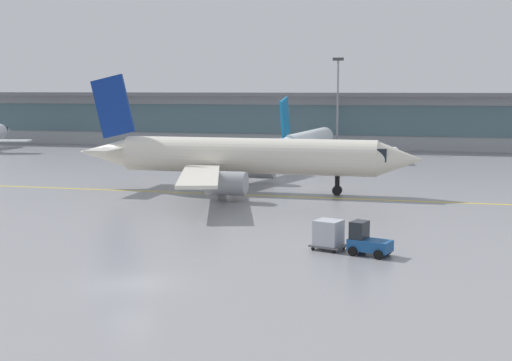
{
  "coord_description": "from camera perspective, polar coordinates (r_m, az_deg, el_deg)",
  "views": [
    {
      "loc": [
        15.03,
        -33.59,
        10.37
      ],
      "look_at": [
        1.92,
        20.49,
        3.0
      ],
      "focal_mm": 49.05,
      "sensor_mm": 36.0,
      "label": 1
    }
  ],
  "objects": [
    {
      "name": "apron_light_mast_1",
      "position": [
        116.85,
        6.67,
        6.51
      ],
      "size": [
        1.8,
        0.36,
        15.33
      ],
      "color": "gray",
      "rests_on": "ground_plane"
    },
    {
      "name": "terminal_concourse",
      "position": [
        123.76,
        6.67,
        4.97
      ],
      "size": [
        211.9,
        11.0,
        9.6
      ],
      "color": "#9EA3A8",
      "rests_on": "ground_plane"
    },
    {
      "name": "cargo_dolly_lead",
      "position": [
        45.39,
        5.93,
        -4.34
      ],
      "size": [
        2.5,
        2.18,
        1.94
      ],
      "rotation": [
        0.0,
        0.0,
        -0.32
      ],
      "color": "#595B60",
      "rests_on": "ground_plane"
    },
    {
      "name": "taxiway_centreline_stripe",
      "position": [
        68.37,
        -1.05,
        -1.18
      ],
      "size": [
        110.0,
        0.42,
        0.01
      ],
      "primitive_type": "cube",
      "rotation": [
        0.0,
        0.0,
        -0.0
      ],
      "color": "yellow",
      "rests_on": "ground_plane"
    },
    {
      "name": "taxiing_regional_jet",
      "position": [
        69.96,
        -1.01,
        1.95
      ],
      "size": [
        35.58,
        33.21,
        11.82
      ],
      "rotation": [
        0.0,
        0.0,
        -0.0
      ],
      "color": "silver",
      "rests_on": "ground_plane"
    },
    {
      "name": "gate_airplane_1",
      "position": [
        100.48,
        4.19,
        3.2
      ],
      "size": [
        25.98,
        28.08,
        9.3
      ],
      "rotation": [
        0.0,
        0.0,
        1.47
      ],
      "color": "white",
      "rests_on": "ground_plane"
    },
    {
      "name": "baggage_tug",
      "position": [
        44.34,
        9.03,
        -4.89
      ],
      "size": [
        2.91,
        2.27,
        2.1
      ],
      "rotation": [
        0.0,
        0.0,
        -0.32
      ],
      "color": "#194C8C",
      "rests_on": "ground_plane"
    },
    {
      "name": "ground_plane",
      "position": [
        38.23,
        -10.19,
        -8.32
      ],
      "size": [
        400.0,
        400.0,
        0.0
      ],
      "primitive_type": "plane",
      "color": "gray"
    }
  ]
}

